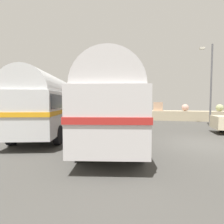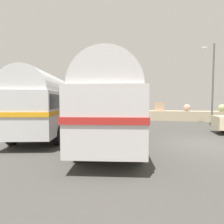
{
  "view_description": "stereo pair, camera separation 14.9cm",
  "coord_description": "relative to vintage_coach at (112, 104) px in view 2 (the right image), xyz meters",
  "views": [
    {
      "loc": [
        -2.58,
        -9.35,
        2.14
      ],
      "look_at": [
        -4.67,
        0.38,
        1.56
      ],
      "focal_mm": 28.12,
      "sensor_mm": 36.0,
      "label": 1
    },
    {
      "loc": [
        -2.43,
        -9.32,
        2.14
      ],
      "look_at": [
        -4.67,
        0.38,
        1.56
      ],
      "focal_mm": 28.12,
      "sensor_mm": 36.0,
      "label": 2
    }
  ],
  "objects": [
    {
      "name": "ground",
      "position": [
        4.42,
        0.68,
        -2.04
      ],
      "size": [
        32.0,
        26.0,
        0.02
      ],
      "color": "#41403C"
    },
    {
      "name": "vintage_coach",
      "position": [
        0.0,
        0.0,
        0.0
      ],
      "size": [
        3.88,
        8.87,
        3.7
      ],
      "rotation": [
        0.0,
        0.0,
        0.17
      ],
      "color": "black",
      "rests_on": "ground"
    },
    {
      "name": "second_coach",
      "position": [
        -4.29,
        1.37,
        0.0
      ],
      "size": [
        4.53,
        8.91,
        3.7
      ],
      "rotation": [
        0.0,
        0.0,
        0.26
      ],
      "color": "black",
      "rests_on": "ground"
    },
    {
      "name": "lamp_post",
      "position": [
        6.98,
        8.24,
        1.92
      ],
      "size": [
        0.89,
        0.96,
        7.1
      ],
      "color": "#5B5B60",
      "rests_on": "ground"
    },
    {
      "name": "breakwater",
      "position": [
        4.22,
        12.47,
        -1.38
      ],
      "size": [
        31.36,
        1.86,
        2.34
      ],
      "color": "tan",
      "rests_on": "ground"
    }
  ]
}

